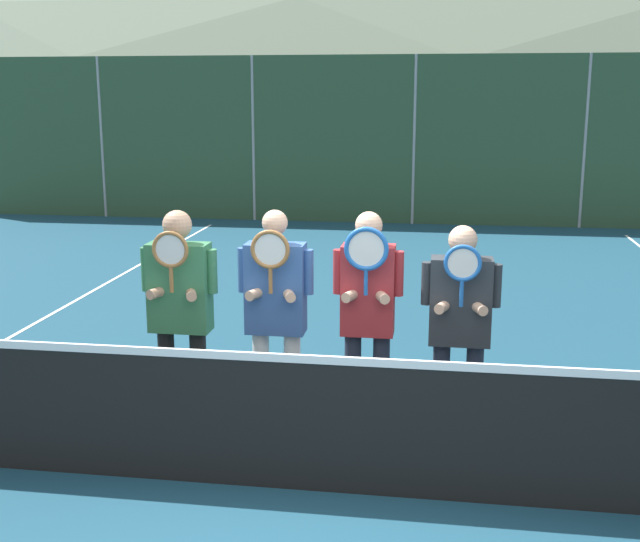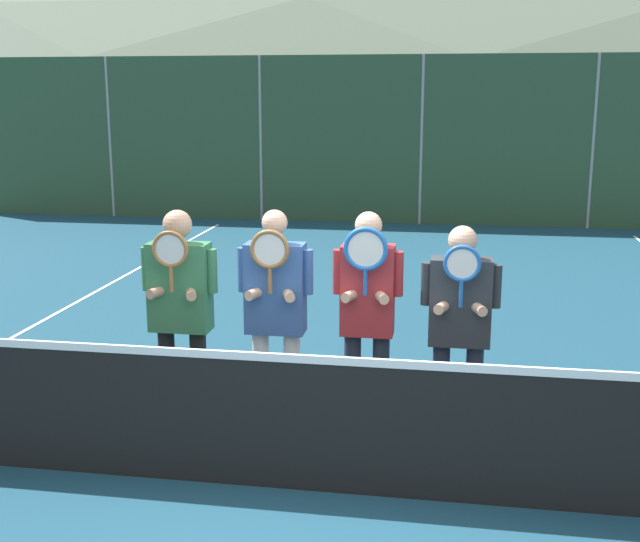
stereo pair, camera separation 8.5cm
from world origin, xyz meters
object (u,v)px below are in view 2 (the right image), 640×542
at_px(player_leftmost, 180,303).
at_px(car_far_left, 184,165).
at_px(car_center, 609,173).
at_px(player_center_right, 367,310).
at_px(player_center_left, 275,308).
at_px(car_left_of_center, 393,167).
at_px(player_rightmost, 460,319).

bearing_deg(player_leftmost, car_far_left, 108.84).
bearing_deg(car_center, car_far_left, 179.12).
height_order(player_center_right, car_center, player_center_right).
relative_size(player_leftmost, car_center, 0.44).
bearing_deg(player_center_left, player_leftmost, -176.24).
distance_m(player_center_left, car_center, 14.31).
bearing_deg(player_center_left, player_center_right, 6.16).
height_order(player_leftmost, car_far_left, car_far_left).
distance_m(player_leftmost, car_left_of_center, 13.79).
xyz_separation_m(player_center_left, player_center_right, (0.70, 0.08, -0.00)).
xyz_separation_m(player_leftmost, car_left_of_center, (0.61, 13.77, -0.13)).
relative_size(player_rightmost, car_far_left, 0.37).
xyz_separation_m(player_center_right, car_center, (4.13, 13.39, -0.17)).
bearing_deg(car_left_of_center, car_far_left, -178.95).
height_order(player_center_left, player_rightmost, player_center_left).
bearing_deg(player_leftmost, car_center, 67.58).
bearing_deg(car_left_of_center, player_center_right, -86.49).
height_order(player_leftmost, player_center_right, player_center_right).
relative_size(player_rightmost, car_left_of_center, 0.37).
height_order(player_center_right, car_left_of_center, car_left_of_center).
distance_m(player_center_right, player_rightmost, 0.70).
xyz_separation_m(player_center_left, car_far_left, (-5.41, 13.63, -0.14)).
bearing_deg(player_center_left, car_left_of_center, 90.57).
bearing_deg(player_center_right, player_rightmost, -0.68).
distance_m(car_left_of_center, car_center, 4.97).
bearing_deg(player_center_right, player_center_left, -173.84).
xyz_separation_m(player_leftmost, car_center, (5.58, 13.52, -0.19)).
relative_size(player_center_left, player_rightmost, 1.05).
relative_size(player_center_right, car_center, 0.45).
distance_m(player_leftmost, player_rightmost, 2.15).
height_order(player_center_right, player_rightmost, player_center_right).
bearing_deg(player_center_right, car_far_left, 114.27).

